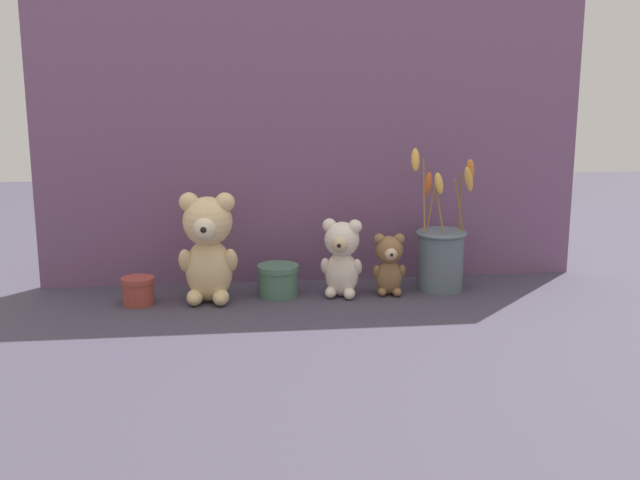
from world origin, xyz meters
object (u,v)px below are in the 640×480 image
(teddy_bear_large, at_px, (208,245))
(flower_vase, at_px, (441,253))
(teddy_bear_medium, at_px, (342,256))
(decorative_tin_tall, at_px, (138,291))
(decorative_tin_short, at_px, (278,280))
(teddy_bear_small, at_px, (389,263))

(teddy_bear_large, distance_m, flower_vase, 0.56)
(teddy_bear_medium, xyz_separation_m, decorative_tin_tall, (-0.47, -0.01, -0.06))
(teddy_bear_large, distance_m, decorative_tin_short, 0.19)
(teddy_bear_large, xyz_separation_m, flower_vase, (0.56, 0.03, -0.04))
(teddy_bear_large, xyz_separation_m, decorative_tin_tall, (-0.16, -0.00, -0.10))
(teddy_bear_medium, bearing_deg, teddy_bear_small, 0.41)
(teddy_bear_small, bearing_deg, flower_vase, 11.36)
(teddy_bear_medium, xyz_separation_m, flower_vase, (0.25, 0.03, -0.01))
(flower_vase, distance_m, decorative_tin_short, 0.40)
(teddy_bear_large, bearing_deg, flower_vase, 3.50)
(teddy_bear_medium, relative_size, teddy_bear_small, 1.26)
(decorative_tin_tall, xyz_separation_m, decorative_tin_short, (0.32, 0.03, 0.01))
(decorative_tin_short, bearing_deg, teddy_bear_small, -5.18)
(decorative_tin_tall, bearing_deg, flower_vase, 2.88)
(teddy_bear_large, distance_m, decorative_tin_tall, 0.19)
(teddy_bear_medium, xyz_separation_m, teddy_bear_small, (0.11, 0.00, -0.02))
(teddy_bear_medium, height_order, decorative_tin_short, teddy_bear_medium)
(teddy_bear_small, height_order, decorative_tin_short, teddy_bear_small)
(teddy_bear_medium, distance_m, flower_vase, 0.25)
(teddy_bear_medium, bearing_deg, decorative_tin_tall, -178.94)
(teddy_bear_medium, bearing_deg, flower_vase, 6.35)
(teddy_bear_small, bearing_deg, teddy_bear_large, -179.00)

